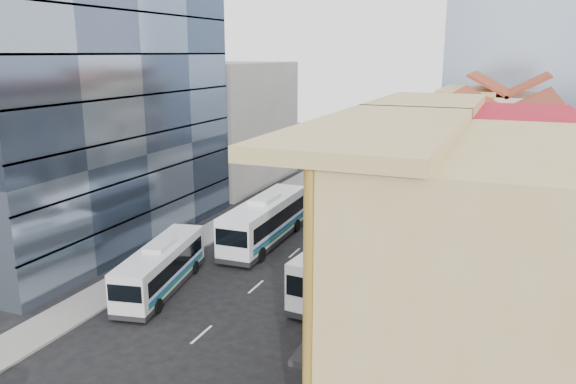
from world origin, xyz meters
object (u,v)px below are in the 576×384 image
at_px(bus_left_far, 265,220).
at_px(bus_right, 345,260).
at_px(bus_left_near, 161,266).
at_px(office_tower, 77,54).
at_px(shophouse_tan, 471,295).

bearing_deg(bus_left_far, bus_right, -37.34).
distance_m(bus_left_near, bus_left_far, 11.27).
xyz_separation_m(office_tower, bus_right, (22.50, -1.90, -13.08)).
distance_m(bus_left_near, bus_right, 11.99).
bearing_deg(office_tower, shophouse_tan, -24.30).
bearing_deg(shophouse_tan, bus_left_far, 132.99).
xyz_separation_m(shophouse_tan, bus_right, (-8.50, 12.10, -4.08)).
relative_size(office_tower, bus_right, 2.51).
xyz_separation_m(shophouse_tan, bus_left_far, (-17.09, 18.33, -4.03)).
bearing_deg(bus_right, office_tower, -179.38).
bearing_deg(shophouse_tan, office_tower, 155.70).
relative_size(bus_left_far, bus_right, 1.02).
xyz_separation_m(office_tower, bus_left_far, (13.91, 4.33, -13.03)).
height_order(bus_left_near, bus_left_far, bus_left_far).
distance_m(office_tower, bus_left_near, 18.86).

